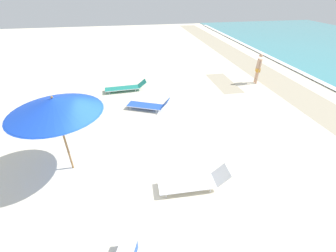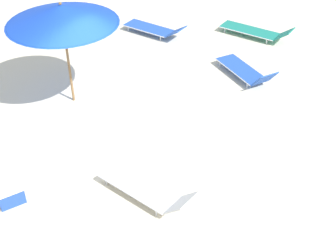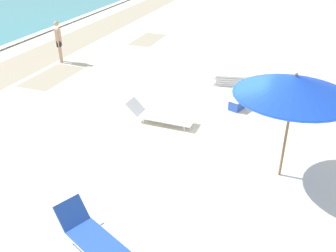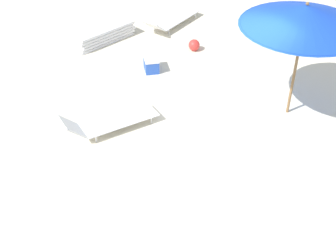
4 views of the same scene
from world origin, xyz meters
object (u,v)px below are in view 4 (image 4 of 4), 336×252
(sun_lounger_near_water_left, at_px, (171,19))
(lounger_stack, at_px, (103,34))
(beach_ball, at_px, (194,45))
(beach_umbrella, at_px, (305,16))
(cooler_box, at_px, (151,64))
(sun_lounger_near_water_right, at_px, (109,121))

(sun_lounger_near_water_left, bearing_deg, lounger_stack, 62.53)
(beach_ball, bearing_deg, lounger_stack, 45.72)
(sun_lounger_near_water_left, distance_m, beach_ball, 1.68)
(lounger_stack, relative_size, sun_lounger_near_water_left, 0.87)
(beach_umbrella, xyz_separation_m, lounger_stack, (5.38, 2.01, -2.10))
(lounger_stack, relative_size, cooler_box, 3.40)
(beach_ball, xyz_separation_m, cooler_box, (-0.33, 1.55, 0.03))
(lounger_stack, bearing_deg, sun_lounger_near_water_right, 144.38)
(sun_lounger_near_water_right, relative_size, beach_ball, 6.69)
(lounger_stack, height_order, sun_lounger_near_water_left, sun_lounger_near_water_left)
(lounger_stack, bearing_deg, beach_umbrella, -171.55)
(lounger_stack, distance_m, cooler_box, 2.19)
(lounger_stack, distance_m, sun_lounger_near_water_left, 2.18)
(beach_umbrella, relative_size, sun_lounger_near_water_left, 1.12)
(sun_lounger_near_water_left, relative_size, cooler_box, 3.92)
(beach_umbrella, xyz_separation_m, sun_lounger_near_water_left, (5.20, -0.17, -2.09))
(lounger_stack, distance_m, beach_ball, 2.63)
(cooler_box, bearing_deg, sun_lounger_near_water_left, -21.98)
(lounger_stack, xyz_separation_m, beach_ball, (-1.83, -1.88, -0.05))
(sun_lounger_near_water_left, xyz_separation_m, beach_ball, (-1.65, 0.29, -0.05))
(beach_ball, bearing_deg, sun_lounger_near_water_left, -10.04)
(beach_umbrella, distance_m, beach_ball, 4.15)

